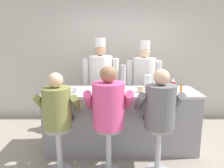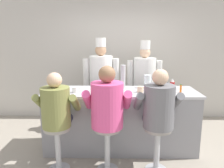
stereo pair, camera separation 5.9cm
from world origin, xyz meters
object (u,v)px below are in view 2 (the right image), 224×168
cereal_bowl (99,91)px  coffee_mug_tan (141,89)px  water_pitcher_clear (148,81)px  hot_sauce_bottle_orange (181,89)px  cook_in_whites_far (144,81)px  cup_stack_steel (123,77)px  mustard_bottle_yellow (157,86)px  diner_seated_pink (107,108)px  coffee_mug_white (76,90)px  diner_seated_grey (158,109)px  cook_in_whites_near (101,80)px  ketchup_bottle_red (172,88)px  diner_seated_olive (57,110)px  breakfast_plate (58,89)px

cereal_bowl → coffee_mug_tan: 0.66m
water_pitcher_clear → coffee_mug_tan: water_pitcher_clear is taller
hot_sauce_bottle_orange → water_pitcher_clear: water_pitcher_clear is taller
hot_sauce_bottle_orange → cook_in_whites_far: bearing=113.3°
water_pitcher_clear → cup_stack_steel: cup_stack_steel is taller
mustard_bottle_yellow → hot_sauce_bottle_orange: (0.36, -0.03, -0.03)m
water_pitcher_clear → cup_stack_steel: 0.44m
mustard_bottle_yellow → diner_seated_pink: (-0.77, -0.55, -0.18)m
coffee_mug_white → diner_seated_grey: size_ratio=0.10×
coffee_mug_tan → cereal_bowl: bearing=-174.7°
cup_stack_steel → cook_in_whites_near: bearing=121.2°
cup_stack_steel → diner_seated_pink: size_ratio=0.27×
cook_in_whites_near → water_pitcher_clear: bearing=-37.1°
ketchup_bottle_red → diner_seated_olive: 1.69m
ketchup_bottle_red → water_pitcher_clear: ketchup_bottle_red is taller
coffee_mug_white → diner_seated_olive: diner_seated_olive is taller
hot_sauce_bottle_orange → coffee_mug_tan: size_ratio=0.91×
coffee_mug_white → diner_seated_olive: (-0.18, -0.51, -0.17)m
diner_seated_pink → hot_sauce_bottle_orange: bearing=24.6°
mustard_bottle_yellow → cereal_bowl: 0.93m
ketchup_bottle_red → diner_seated_olive: diner_seated_olive is taller
ketchup_bottle_red → breakfast_plate: size_ratio=1.11×
cereal_bowl → diner_seated_olive: diner_seated_olive is taller
coffee_mug_white → cook_in_whites_near: cook_in_whites_near is taller
coffee_mug_white → cook_in_whites_far: (1.21, 1.04, -0.06)m
mustard_bottle_yellow → coffee_mug_white: bearing=-177.7°
coffee_mug_white → ketchup_bottle_red: bearing=-6.8°
cook_in_whites_far → cook_in_whites_near: bearing=-177.0°
coffee_mug_white → cook_in_whites_near: (0.33, 0.99, -0.03)m
mustard_bottle_yellow → cook_in_whites_far: bearing=94.5°
breakfast_plate → coffee_mug_white: coffee_mug_white is taller
cup_stack_steel → cook_in_whites_near: (-0.42, 0.69, -0.19)m
cereal_bowl → cup_stack_steel: (0.39, 0.33, 0.17)m
water_pitcher_clear → cereal_bowl: size_ratio=1.62×
cereal_bowl → cup_stack_steel: size_ratio=0.34×
hot_sauce_bottle_orange → coffee_mug_tan: (-0.63, 0.02, -0.02)m
hot_sauce_bottle_orange → cook_in_whites_far: cook_in_whites_far is taller
coffee_mug_white → cook_in_whites_far: 1.59m
cook_in_whites_near → cook_in_whites_far: cook_in_whites_near is taller
mustard_bottle_yellow → diner_seated_grey: bearing=-98.6°
cereal_bowl → cup_stack_steel: cup_stack_steel is taller
hot_sauce_bottle_orange → coffee_mug_tan: 0.63m
water_pitcher_clear → diner_seated_pink: bearing=-127.7°
cook_in_whites_far → diner_seated_pink: bearing=-114.4°
mustard_bottle_yellow → coffee_mug_tan: bearing=-176.9°
diner_seated_olive → cereal_bowl: bearing=42.0°
coffee_mug_tan → diner_seated_grey: diner_seated_grey is taller
cereal_bowl → cook_in_whites_far: (0.85, 1.06, -0.04)m
cereal_bowl → coffee_mug_tan: bearing=5.3°
water_pitcher_clear → cook_in_whites_far: size_ratio=0.12×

